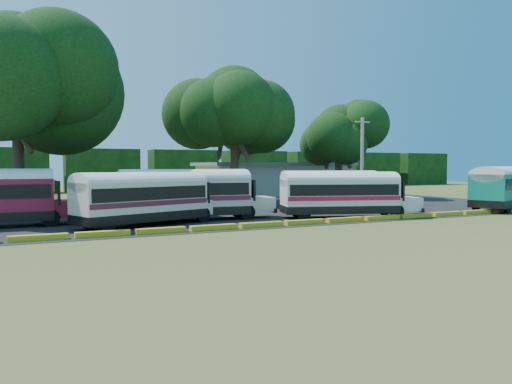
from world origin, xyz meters
name	(u,v)px	position (x,y,z in m)	size (l,w,h in m)	color
ground	(245,231)	(0.00, 0.00, 0.00)	(160.00, 160.00, 0.00)	#3D531B
asphalt_strip	(192,212)	(1.00, 12.00, 0.01)	(64.00, 24.00, 0.02)	black
curb	(238,226)	(0.00, 1.00, 0.15)	(53.70, 0.45, 0.30)	yellow
terminal_building	(274,178)	(18.00, 30.00, 2.03)	(19.00, 9.00, 4.00)	beige
treeline_backdrop	(102,170)	(0.00, 48.00, 3.00)	(130.00, 4.00, 6.00)	black
bus_cream_west	(145,196)	(-4.45, 4.60, 1.83)	(10.09, 5.57, 3.24)	black
bus_cream_east	(188,191)	(-1.14, 6.47, 1.91)	(10.51, 3.62, 3.39)	black
bus_white_red	(342,192)	(9.00, 3.35, 1.81)	(9.99, 5.13, 3.20)	black
bus_white_blue	(332,187)	(12.35, 9.41, 1.81)	(10.05, 4.59, 3.21)	black
bus_teal	(507,185)	(24.75, 2.48, 2.04)	(11.10, 6.08, 3.56)	black
tree_west	(16,76)	(-11.07, 16.20, 10.24)	(12.39, 12.39, 14.82)	#3A2D1D
tree_center	(234,104)	(7.90, 19.41, 9.56)	(9.84, 9.84, 13.21)	#3A2D1D
tree_east	(339,130)	(21.25, 20.90, 7.56)	(7.42, 7.42, 10.36)	#3A2D1D
utility_pole	(362,160)	(18.02, 12.68, 4.17)	(1.60, 0.30, 8.12)	gray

